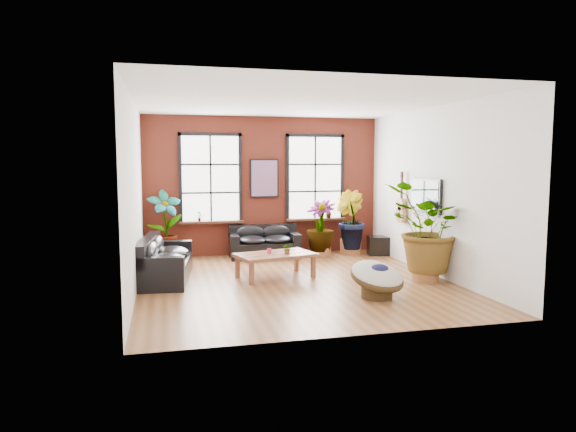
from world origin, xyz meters
The scene contains 19 objects.
room centered at (0.00, 0.15, 1.75)m, with size 6.04×6.54×3.54m.
sofa_back centered at (-0.08, 2.78, 0.36)m, with size 1.75×0.91×0.79m.
sofa_left centered at (-2.54, 0.78, 0.39)m, with size 1.16×2.26×0.86m.
coffee_table centered at (-0.30, 0.47, 0.44)m, with size 1.73×1.25×0.60m.
papasan_chair centered at (1.09, -1.49, 0.36)m, with size 1.19×1.20×0.70m.
poster centered at (0.00, 3.18, 1.95)m, with size 0.74×0.06×0.98m.
tv_wall_unit centered at (2.93, 0.60, 1.54)m, with size 0.13×1.86×1.20m.
media_box centered at (2.83, 2.40, 0.24)m, with size 0.66×0.58×0.47m.
pot_back_left centered at (-2.46, 2.87, 0.17)m, with size 0.58×0.58×0.35m.
pot_back_right centered at (2.15, 2.65, 0.20)m, with size 0.68×0.68×0.39m.
pot_right_wall centered at (2.55, -0.51, 0.20)m, with size 0.56×0.56×0.39m.
pot_mid centered at (1.33, 2.54, 0.17)m, with size 0.61×0.61×0.35m.
floor_plant_back_left centered at (-2.47, 2.89, 0.93)m, with size 0.82×0.56×1.56m, color #26621A.
floor_plant_back_right centered at (2.11, 2.65, 0.90)m, with size 0.82×0.66×1.50m, color #26621A.
floor_plant_right_wall centered at (2.58, -0.52, 1.05)m, with size 1.61×1.40×1.79m, color #26621A.
floor_plant_mid centered at (1.30, 2.55, 0.78)m, with size 0.72×0.72×1.28m, color #26621A.
table_plant centered at (-0.07, 0.38, 0.62)m, with size 0.21×0.18×0.23m, color #26621A.
sill_plant_left centered at (-1.65, 3.13, 1.04)m, with size 0.14×0.10×0.27m, color #26621A.
sill_plant_right centered at (1.70, 3.13, 1.04)m, with size 0.15×0.15×0.27m, color #26621A.
Camera 1 is at (-2.46, -9.63, 2.36)m, focal length 32.00 mm.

